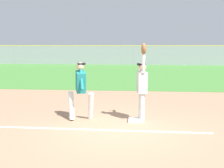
{
  "coord_description": "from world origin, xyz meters",
  "views": [
    {
      "loc": [
        0.5,
        -7.31,
        2.28
      ],
      "look_at": [
        -0.28,
        1.22,
        1.05
      ],
      "focal_mm": 45.71,
      "sensor_mm": 36.0,
      "label": 1
    }
  ],
  "objects": [
    {
      "name": "first_base",
      "position": [
        0.43,
        0.86,
        0.04
      ],
      "size": [
        0.39,
        0.39,
        0.08
      ],
      "primitive_type": "cube",
      "rotation": [
        0.0,
        0.0,
        -0.01
      ],
      "color": "white",
      "rests_on": "ground_plane"
    },
    {
      "name": "outfield_grass",
      "position": [
        0.0,
        14.63,
        0.01
      ],
      "size": [
        52.09,
        16.83,
        0.01
      ],
      "primitive_type": "cube",
      "color": "#478438",
      "rests_on": "ground_plane"
    },
    {
      "name": "parked_car_tan",
      "position": [
        3.45,
        26.25,
        0.67
      ],
      "size": [
        4.41,
        2.13,
        1.25
      ],
      "rotation": [
        0.0,
        0.0,
        -0.0
      ],
      "color": "tan",
      "rests_on": "ground_plane"
    },
    {
      "name": "outfield_fence",
      "position": [
        0.0,
        23.04,
        1.03
      ],
      "size": [
        52.17,
        0.08,
        2.05
      ],
      "color": "#93999E",
      "rests_on": "ground_plane"
    },
    {
      "name": "runner",
      "position": [
        -1.19,
        0.91,
        1.0
      ],
      "size": [
        0.86,
        0.83,
        1.72
      ],
      "rotation": [
        0.0,
        0.0,
        0.31
      ],
      "color": "white",
      "rests_on": "ground_plane"
    },
    {
      "name": "ground_plane",
      "position": [
        0.0,
        0.0,
        0.0
      ],
      "size": [
        72.77,
        72.77,
        0.0
      ],
      "primitive_type": "plane",
      "color": "tan"
    },
    {
      "name": "parked_car_black",
      "position": [
        -7.27,
        26.1,
        0.67
      ],
      "size": [
        4.53,
        2.37,
        1.25
      ],
      "rotation": [
        0.0,
        0.0,
        -0.07
      ],
      "color": "black",
      "rests_on": "ground_plane"
    },
    {
      "name": "parked_car_blue",
      "position": [
        8.2,
        26.56,
        0.67
      ],
      "size": [
        4.56,
        2.45,
        1.25
      ],
      "rotation": [
        0.0,
        0.0,
        -0.1
      ],
      "color": "#23389E",
      "rests_on": "ground_plane"
    },
    {
      "name": "parked_car_green",
      "position": [
        -12.2,
        26.53,
        0.67
      ],
      "size": [
        4.57,
        2.46,
        1.25
      ],
      "rotation": [
        0.0,
        0.0,
        0.1
      ],
      "color": "#1E6B33",
      "rests_on": "ground_plane"
    },
    {
      "name": "baseball",
      "position": [
        0.68,
        1.19,
        1.87
      ],
      "size": [
        0.07,
        0.07,
        0.07
      ],
      "primitive_type": "sphere",
      "color": "white"
    },
    {
      "name": "parked_car_white",
      "position": [
        -1.77,
        26.02,
        0.67
      ],
      "size": [
        4.57,
        2.46,
        1.25
      ],
      "rotation": [
        0.0,
        0.0,
        0.1
      ],
      "color": "white",
      "rests_on": "ground_plane"
    },
    {
      "name": "fielder",
      "position": [
        0.62,
        0.9,
        1.12
      ],
      "size": [
        0.32,
        0.9,
        2.28
      ],
      "rotation": [
        0.0,
        0.0,
        3.28
      ],
      "color": "silver",
      "rests_on": "ground_plane"
    }
  ]
}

